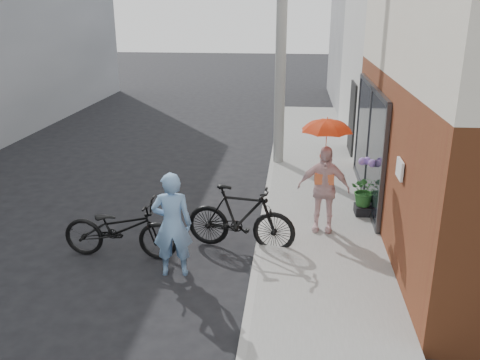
% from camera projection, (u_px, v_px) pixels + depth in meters
% --- Properties ---
extents(ground, '(80.00, 80.00, 0.00)m').
position_uv_depth(ground, '(201.00, 268.00, 8.62)').
color(ground, black).
rests_on(ground, ground).
extents(sidewalk, '(2.20, 24.00, 0.12)m').
position_uv_depth(sidewalk, '(320.00, 223.00, 10.27)').
color(sidewalk, gray).
rests_on(sidewalk, ground).
extents(curb, '(0.12, 24.00, 0.12)m').
position_uv_depth(curb, '(263.00, 220.00, 10.39)').
color(curb, '#9E9E99').
rests_on(curb, ground).
extents(east_building_far, '(8.00, 8.00, 7.00)m').
position_uv_depth(east_building_far, '(430.00, 23.00, 21.78)').
color(east_building_far, gray).
rests_on(east_building_far, ground).
extents(utility_pole, '(0.28, 0.28, 7.00)m').
position_uv_depth(utility_pole, '(281.00, 35.00, 13.00)').
color(utility_pole, '#9E9E99').
rests_on(utility_pole, ground).
extents(officer, '(0.70, 0.52, 1.78)m').
position_uv_depth(officer, '(172.00, 225.00, 8.17)').
color(officer, '#739DCC').
rests_on(officer, ground).
extents(bike_left, '(2.05, 0.74, 1.07)m').
position_uv_depth(bike_left, '(120.00, 229.00, 8.87)').
color(bike_left, black).
rests_on(bike_left, ground).
extents(bike_right, '(2.07, 0.84, 1.21)m').
position_uv_depth(bike_right, '(241.00, 218.00, 9.15)').
color(bike_right, black).
rests_on(bike_right, ground).
extents(kimono_woman, '(1.02, 0.52, 1.67)m').
position_uv_depth(kimono_woman, '(323.00, 189.00, 9.56)').
color(kimono_woman, beige).
rests_on(kimono_woman, sidewalk).
extents(parasol, '(0.90, 0.90, 0.79)m').
position_uv_depth(parasol, '(327.00, 125.00, 9.16)').
color(parasol, '#F84E1D').
rests_on(parasol, kimono_woman).
extents(planter, '(0.38, 0.38, 0.19)m').
position_uv_depth(planter, '(364.00, 210.00, 10.52)').
color(planter, black).
rests_on(planter, sidewalk).
extents(potted_plant, '(0.60, 0.52, 0.67)m').
position_uv_depth(potted_plant, '(365.00, 190.00, 10.38)').
color(potted_plant, '#275C25').
rests_on(potted_plant, planter).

